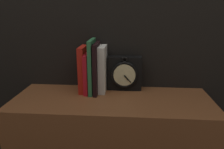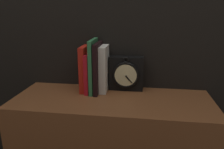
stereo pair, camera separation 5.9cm
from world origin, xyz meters
TOP-DOWN VIEW (x-y plane):
  - clock at (0.05, 0.13)m, footprint 0.17×0.07m
  - book_slot0_red at (-0.15, 0.10)m, footprint 0.03×0.13m
  - book_slot1_red at (-0.13, 0.09)m, footprint 0.02×0.15m
  - book_slot2_green at (-0.10, 0.09)m, footprint 0.02×0.15m
  - book_slot3_black at (-0.08, 0.08)m, footprint 0.02×0.16m
  - book_slot4_white at (-0.05, 0.10)m, footprint 0.03×0.12m

SIDE VIEW (x-z plane):
  - clock at x=0.05m, z-range 0.86..1.03m
  - book_slot1_red at x=-0.13m, z-range 0.86..1.05m
  - book_slot0_red at x=-0.15m, z-range 0.86..1.08m
  - book_slot4_white at x=-0.05m, z-range 0.86..1.09m
  - book_slot3_black at x=-0.08m, z-range 0.86..1.10m
  - book_slot2_green at x=-0.10m, z-range 0.86..1.12m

